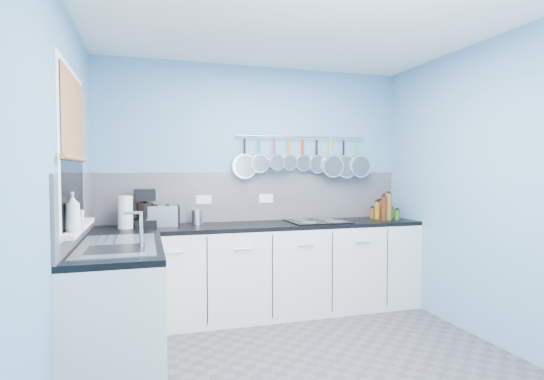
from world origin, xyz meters
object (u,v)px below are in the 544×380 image
soap_bottle_b (77,215)px  toaster (162,216)px  canister (197,217)px  soap_bottle_a (73,212)px  paper_towel (125,212)px  coffee_maker (145,208)px  hob (317,221)px

soap_bottle_b → toaster: size_ratio=0.57×
canister → soap_bottle_a: bearing=-123.2°
paper_towel → canister: paper_towel is taller
soap_bottle_b → coffee_maker: size_ratio=0.50×
paper_towel → soap_bottle_a: bearing=-101.1°
soap_bottle_b → canister: soap_bottle_b is taller
toaster → coffee_maker: bearing=178.2°
soap_bottle_b → toaster: soap_bottle_b is taller
toaster → canister: bearing=13.4°
soap_bottle_a → coffee_maker: size_ratio=0.69×
paper_towel → coffee_maker: 0.19m
coffee_maker → toaster: bearing=-11.3°
soap_bottle_b → toaster: bearing=64.4°
paper_towel → toaster: (0.32, 0.07, -0.05)m
coffee_maker → canister: coffee_maker is taller
canister → hob: canister is taller
soap_bottle_a → soap_bottle_b: soap_bottle_a is taller
soap_bottle_b → hob: (2.09, 1.07, -0.23)m
canister → coffee_maker: bearing=-177.3°
soap_bottle_b → coffee_maker: coffee_maker is taller
canister → hob: size_ratio=0.24×
paper_towel → coffee_maker: size_ratio=0.84×
toaster → soap_bottle_a: bearing=-107.1°
coffee_maker → hob: size_ratio=0.59×
coffee_maker → soap_bottle_b: bearing=-112.7°
soap_bottle_a → coffee_maker: bearing=72.9°
canister → hob: 1.21m
hob → canister: bearing=173.2°
soap_bottle_b → paper_towel: size_ratio=0.59×
soap_bottle_a → toaster: 1.44m
soap_bottle_a → canister: bearing=56.8°
soap_bottle_a → hob: (2.09, 1.22, -0.26)m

